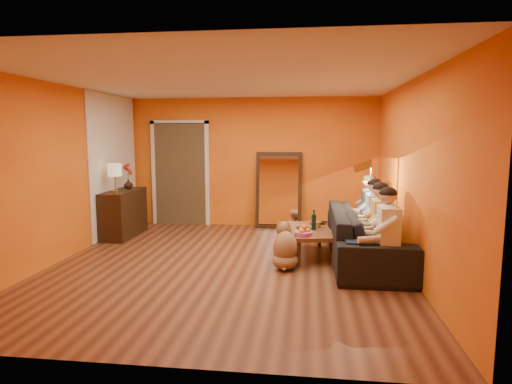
# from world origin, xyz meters

# --- Properties ---
(room_shell) EXTENTS (5.00, 5.50, 2.60)m
(room_shell) POSITION_xyz_m (0.00, 0.37, 1.30)
(room_shell) COLOR brown
(room_shell) RESTS_ON ground
(white_accent) EXTENTS (0.02, 1.90, 2.58)m
(white_accent) POSITION_xyz_m (-2.48, 1.75, 1.30)
(white_accent) COLOR white
(white_accent) RESTS_ON wall_left
(doorway_recess) EXTENTS (1.06, 0.30, 2.10)m
(doorway_recess) POSITION_xyz_m (-1.50, 2.83, 1.05)
(doorway_recess) COLOR #3F2D19
(doorway_recess) RESTS_ON floor
(door_jamb_left) EXTENTS (0.08, 0.06, 2.20)m
(door_jamb_left) POSITION_xyz_m (-2.07, 2.71, 1.05)
(door_jamb_left) COLOR white
(door_jamb_left) RESTS_ON wall_back
(door_jamb_right) EXTENTS (0.08, 0.06, 2.20)m
(door_jamb_right) POSITION_xyz_m (-0.93, 2.71, 1.05)
(door_jamb_right) COLOR white
(door_jamb_right) RESTS_ON wall_back
(door_header) EXTENTS (1.22, 0.06, 0.08)m
(door_header) POSITION_xyz_m (-1.50, 2.71, 2.12)
(door_header) COLOR white
(door_header) RESTS_ON wall_back
(mirror_frame) EXTENTS (0.92, 0.27, 1.51)m
(mirror_frame) POSITION_xyz_m (0.55, 2.63, 0.76)
(mirror_frame) COLOR black
(mirror_frame) RESTS_ON floor
(mirror_glass) EXTENTS (0.78, 0.21, 1.35)m
(mirror_glass) POSITION_xyz_m (0.55, 2.59, 0.76)
(mirror_glass) COLOR white
(mirror_glass) RESTS_ON mirror_frame
(sideboard) EXTENTS (0.44, 1.18, 0.85)m
(sideboard) POSITION_xyz_m (-2.24, 1.55, 0.42)
(sideboard) COLOR black
(sideboard) RESTS_ON floor
(table_lamp) EXTENTS (0.24, 0.24, 0.51)m
(table_lamp) POSITION_xyz_m (-2.24, 1.25, 1.10)
(table_lamp) COLOR beige
(table_lamp) RESTS_ON sideboard
(sofa) EXTENTS (2.59, 1.01, 0.76)m
(sofa) POSITION_xyz_m (2.00, 0.49, 0.38)
(sofa) COLOR black
(sofa) RESTS_ON floor
(coffee_table) EXTENTS (0.81, 1.30, 0.42)m
(coffee_table) POSITION_xyz_m (1.18, 0.63, 0.21)
(coffee_table) COLOR brown
(coffee_table) RESTS_ON floor
(floor_lamp) EXTENTS (0.35, 0.31, 1.44)m
(floor_lamp) POSITION_xyz_m (2.10, 0.88, 0.72)
(floor_lamp) COLOR #AF8533
(floor_lamp) RESTS_ON floor
(dog) EXTENTS (0.37, 0.57, 0.67)m
(dog) POSITION_xyz_m (0.83, -0.03, 0.33)
(dog) COLOR #8D5F3F
(dog) RESTS_ON floor
(person_far_left) EXTENTS (0.70, 0.44, 1.22)m
(person_far_left) POSITION_xyz_m (2.13, -0.51, 0.61)
(person_far_left) COLOR silver
(person_far_left) RESTS_ON sofa
(person_mid_left) EXTENTS (0.70, 0.44, 1.22)m
(person_mid_left) POSITION_xyz_m (2.13, 0.04, 0.61)
(person_mid_left) COLOR gold
(person_mid_left) RESTS_ON sofa
(person_mid_right) EXTENTS (0.70, 0.44, 1.22)m
(person_mid_right) POSITION_xyz_m (2.13, 0.59, 0.61)
(person_mid_right) COLOR #9CB9F1
(person_mid_right) RESTS_ON sofa
(person_far_right) EXTENTS (0.70, 0.44, 1.22)m
(person_far_right) POSITION_xyz_m (2.13, 1.14, 0.61)
(person_far_right) COLOR #343539
(person_far_right) RESTS_ON sofa
(fruit_bowl) EXTENTS (0.26, 0.26, 0.16)m
(fruit_bowl) POSITION_xyz_m (1.08, 0.18, 0.50)
(fruit_bowl) COLOR #CE4890
(fruit_bowl) RESTS_ON coffee_table
(wine_bottle) EXTENTS (0.07, 0.07, 0.31)m
(wine_bottle) POSITION_xyz_m (1.23, 0.58, 0.58)
(wine_bottle) COLOR black
(wine_bottle) RESTS_ON coffee_table
(tumbler) EXTENTS (0.11, 0.11, 0.09)m
(tumbler) POSITION_xyz_m (1.30, 0.75, 0.47)
(tumbler) COLOR #B27F3F
(tumbler) RESTS_ON coffee_table
(laptop) EXTENTS (0.41, 0.40, 0.03)m
(laptop) POSITION_xyz_m (1.36, 0.98, 0.43)
(laptop) COLOR black
(laptop) RESTS_ON coffee_table
(book_lower) EXTENTS (0.24, 0.29, 0.02)m
(book_lower) POSITION_xyz_m (1.00, 0.43, 0.43)
(book_lower) COLOR black
(book_lower) RESTS_ON coffee_table
(book_mid) EXTENTS (0.18, 0.23, 0.02)m
(book_mid) POSITION_xyz_m (1.01, 0.44, 0.45)
(book_mid) COLOR #B52614
(book_mid) RESTS_ON book_lower
(book_upper) EXTENTS (0.24, 0.26, 0.02)m
(book_upper) POSITION_xyz_m (1.00, 0.42, 0.47)
(book_upper) COLOR black
(book_upper) RESTS_ON book_mid
(vase) EXTENTS (0.17, 0.17, 0.18)m
(vase) POSITION_xyz_m (-2.24, 1.80, 0.94)
(vase) COLOR black
(vase) RESTS_ON sideboard
(flowers) EXTENTS (0.17, 0.17, 0.48)m
(flowers) POSITION_xyz_m (-2.24, 1.80, 1.21)
(flowers) COLOR #B52614
(flowers) RESTS_ON vase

